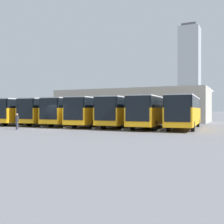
{
  "coord_description": "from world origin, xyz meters",
  "views": [
    {
      "loc": [
        -17.54,
        23.88,
        1.99
      ],
      "look_at": [
        -3.66,
        -6.0,
        1.72
      ],
      "focal_mm": 45.0,
      "sensor_mm": 36.0,
      "label": 1
    }
  ],
  "objects_px": {
    "bus_0": "(185,111)",
    "bus_4": "(75,111)",
    "bus_5": "(53,111)",
    "bus_3": "(97,111)",
    "pedestrian": "(17,121)",
    "bus_7": "(9,111)",
    "bus_1": "(152,111)",
    "bus_6": "(31,111)",
    "bus_2": "(124,111)"
  },
  "relations": [
    {
      "from": "bus_0",
      "to": "bus_7",
      "type": "height_order",
      "value": "same"
    },
    {
      "from": "bus_0",
      "to": "bus_7",
      "type": "bearing_deg",
      "value": -3.78
    },
    {
      "from": "bus_2",
      "to": "bus_6",
      "type": "relative_size",
      "value": 1.0
    },
    {
      "from": "bus_0",
      "to": "bus_4",
      "type": "distance_m",
      "value": 13.85
    },
    {
      "from": "bus_0",
      "to": "bus_1",
      "type": "xyz_separation_m",
      "value": [
        3.46,
        0.3,
        0.0
      ]
    },
    {
      "from": "bus_5",
      "to": "bus_3",
      "type": "bearing_deg",
      "value": 169.97
    },
    {
      "from": "bus_3",
      "to": "bus_5",
      "type": "xyz_separation_m",
      "value": [
        6.92,
        -0.68,
        0.0
      ]
    },
    {
      "from": "bus_3",
      "to": "bus_2",
      "type": "bearing_deg",
      "value": 178.64
    },
    {
      "from": "bus_1",
      "to": "bus_3",
      "type": "distance_m",
      "value": 6.93
    },
    {
      "from": "bus_5",
      "to": "bus_6",
      "type": "xyz_separation_m",
      "value": [
        3.46,
        0.46,
        0.0
      ]
    },
    {
      "from": "bus_2",
      "to": "bus_4",
      "type": "height_order",
      "value": "same"
    },
    {
      "from": "bus_4",
      "to": "bus_0",
      "type": "bearing_deg",
      "value": 173.55
    },
    {
      "from": "bus_4",
      "to": "pedestrian",
      "type": "distance_m",
      "value": 8.86
    },
    {
      "from": "bus_1",
      "to": "bus_6",
      "type": "bearing_deg",
      "value": -6.15
    },
    {
      "from": "bus_1",
      "to": "bus_2",
      "type": "xyz_separation_m",
      "value": [
        3.46,
        -0.5,
        0.0
      ]
    },
    {
      "from": "bus_0",
      "to": "bus_3",
      "type": "relative_size",
      "value": 1.0
    },
    {
      "from": "bus_3",
      "to": "bus_0",
      "type": "bearing_deg",
      "value": 175.52
    },
    {
      "from": "bus_1",
      "to": "bus_2",
      "type": "height_order",
      "value": "same"
    },
    {
      "from": "bus_2",
      "to": "bus_4",
      "type": "relative_size",
      "value": 1.0
    },
    {
      "from": "bus_2",
      "to": "pedestrian",
      "type": "relative_size",
      "value": 7.55
    },
    {
      "from": "bus_7",
      "to": "bus_3",
      "type": "bearing_deg",
      "value": 176.74
    },
    {
      "from": "bus_1",
      "to": "bus_5",
      "type": "bearing_deg",
      "value": -8.51
    },
    {
      "from": "bus_5",
      "to": "pedestrian",
      "type": "bearing_deg",
      "value": 99.37
    },
    {
      "from": "pedestrian",
      "to": "bus_7",
      "type": "bearing_deg",
      "value": 169.49
    },
    {
      "from": "bus_2",
      "to": "pedestrian",
      "type": "bearing_deg",
      "value": 41.37
    },
    {
      "from": "bus_0",
      "to": "pedestrian",
      "type": "xyz_separation_m",
      "value": [
        15.11,
        8.21,
        -1.01
      ]
    },
    {
      "from": "bus_1",
      "to": "bus_4",
      "type": "bearing_deg",
      "value": -8.77
    },
    {
      "from": "bus_5",
      "to": "bus_7",
      "type": "distance_m",
      "value": 6.98
    },
    {
      "from": "bus_4",
      "to": "pedestrian",
      "type": "bearing_deg",
      "value": 77.28
    },
    {
      "from": "bus_2",
      "to": "pedestrian",
      "type": "distance_m",
      "value": 11.79
    },
    {
      "from": "bus_2",
      "to": "bus_0",
      "type": "bearing_deg",
      "value": 173.95
    },
    {
      "from": "bus_4",
      "to": "bus_7",
      "type": "height_order",
      "value": "same"
    },
    {
      "from": "bus_0",
      "to": "pedestrian",
      "type": "bearing_deg",
      "value": 24.14
    },
    {
      "from": "bus_3",
      "to": "bus_4",
      "type": "xyz_separation_m",
      "value": [
        3.46,
        -0.48,
        0.0
      ]
    },
    {
      "from": "bus_1",
      "to": "bus_3",
      "type": "relative_size",
      "value": 1.0
    },
    {
      "from": "bus_7",
      "to": "pedestrian",
      "type": "xyz_separation_m",
      "value": [
        -9.1,
        7.96,
        -1.01
      ]
    },
    {
      "from": "bus_2",
      "to": "bus_3",
      "type": "distance_m",
      "value": 3.46
    },
    {
      "from": "bus_0",
      "to": "bus_3",
      "type": "bearing_deg",
      "value": -4.48
    },
    {
      "from": "bus_0",
      "to": "bus_7",
      "type": "relative_size",
      "value": 1.0
    },
    {
      "from": "bus_7",
      "to": "pedestrian",
      "type": "height_order",
      "value": "bus_7"
    },
    {
      "from": "bus_5",
      "to": "bus_1",
      "type": "bearing_deg",
      "value": 171.49
    },
    {
      "from": "bus_0",
      "to": "bus_4",
      "type": "relative_size",
      "value": 1.0
    },
    {
      "from": "bus_4",
      "to": "bus_7",
      "type": "bearing_deg",
      "value": -0.23
    },
    {
      "from": "bus_4",
      "to": "pedestrian",
      "type": "xyz_separation_m",
      "value": [
        1.28,
        8.71,
        -1.01
      ]
    },
    {
      "from": "bus_2",
      "to": "bus_6",
      "type": "xyz_separation_m",
      "value": [
        13.84,
        -0.04,
        0.0
      ]
    },
    {
      "from": "bus_6",
      "to": "bus_7",
      "type": "height_order",
      "value": "same"
    },
    {
      "from": "bus_6",
      "to": "bus_7",
      "type": "xyz_separation_m",
      "value": [
        3.46,
        0.49,
        0.0
      ]
    },
    {
      "from": "bus_5",
      "to": "bus_7",
      "type": "xyz_separation_m",
      "value": [
        6.92,
        0.95,
        0.0
      ]
    },
    {
      "from": "bus_0",
      "to": "bus_4",
      "type": "height_order",
      "value": "same"
    },
    {
      "from": "bus_5",
      "to": "bus_7",
      "type": "height_order",
      "value": "same"
    }
  ]
}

